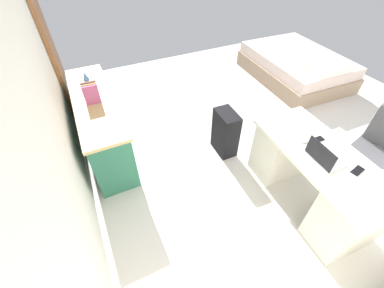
{
  "coord_description": "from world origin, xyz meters",
  "views": [
    {
      "loc": [
        -2.09,
        2.13,
        2.42
      ],
      "look_at": [
        -0.35,
        1.31,
        0.6
      ],
      "focal_mm": 23.2,
      "sensor_mm": 36.0,
      "label": 1
    }
  ],
  "objects_px": {
    "credenza": "(101,124)",
    "computer_mouse": "(306,140)",
    "bed": "(296,66)",
    "cell_phone_near_laptop": "(358,171)",
    "cell_phone_by_mouse": "(318,140)",
    "desk": "(312,178)",
    "figurine_small": "(85,76)",
    "laptop": "(323,157)",
    "office_chair": "(373,156)",
    "suitcase_black": "(225,133)"
  },
  "relations": [
    {
      "from": "credenza",
      "to": "computer_mouse",
      "type": "distance_m",
      "value": 2.46
    },
    {
      "from": "bed",
      "to": "cell_phone_near_laptop",
      "type": "height_order",
      "value": "cell_phone_near_laptop"
    },
    {
      "from": "credenza",
      "to": "cell_phone_by_mouse",
      "type": "xyz_separation_m",
      "value": [
        -1.67,
        -1.92,
        0.35
      ]
    },
    {
      "from": "bed",
      "to": "computer_mouse",
      "type": "distance_m",
      "value": 2.82
    },
    {
      "from": "cell_phone_by_mouse",
      "to": "credenza",
      "type": "bearing_deg",
      "value": 50.28
    },
    {
      "from": "desk",
      "to": "figurine_small",
      "type": "bearing_deg",
      "value": 37.87
    },
    {
      "from": "cell_phone_near_laptop",
      "to": "computer_mouse",
      "type": "bearing_deg",
      "value": 4.37
    },
    {
      "from": "computer_mouse",
      "to": "cell_phone_near_laptop",
      "type": "xyz_separation_m",
      "value": [
        -0.49,
        -0.14,
        -0.01
      ]
    },
    {
      "from": "credenza",
      "to": "laptop",
      "type": "xyz_separation_m",
      "value": [
        -1.9,
        -1.74,
        0.39
      ]
    },
    {
      "from": "office_chair",
      "to": "cell_phone_near_laptop",
      "type": "bearing_deg",
      "value": 105.6
    },
    {
      "from": "laptop",
      "to": "computer_mouse",
      "type": "relative_size",
      "value": 3.21
    },
    {
      "from": "laptop",
      "to": "computer_mouse",
      "type": "height_order",
      "value": "laptop"
    },
    {
      "from": "desk",
      "to": "laptop",
      "type": "relative_size",
      "value": 4.59
    },
    {
      "from": "suitcase_black",
      "to": "office_chair",
      "type": "bearing_deg",
      "value": -131.76
    },
    {
      "from": "bed",
      "to": "suitcase_black",
      "type": "bearing_deg",
      "value": 117.06
    },
    {
      "from": "desk",
      "to": "laptop",
      "type": "xyz_separation_m",
      "value": [
        -0.04,
        0.09,
        0.4
      ]
    },
    {
      "from": "office_chair",
      "to": "cell_phone_near_laptop",
      "type": "height_order",
      "value": "office_chair"
    },
    {
      "from": "bed",
      "to": "laptop",
      "type": "relative_size",
      "value": 6.11
    },
    {
      "from": "cell_phone_near_laptop",
      "to": "desk",
      "type": "bearing_deg",
      "value": 9.34
    },
    {
      "from": "credenza",
      "to": "cell_phone_near_laptop",
      "type": "relative_size",
      "value": 13.24
    },
    {
      "from": "office_chair",
      "to": "bed",
      "type": "height_order",
      "value": "office_chair"
    },
    {
      "from": "cell_phone_by_mouse",
      "to": "suitcase_black",
      "type": "bearing_deg",
      "value": 30.1
    },
    {
      "from": "cell_phone_by_mouse",
      "to": "office_chair",
      "type": "bearing_deg",
      "value": -108.7
    },
    {
      "from": "desk",
      "to": "suitcase_black",
      "type": "bearing_deg",
      "value": 20.4
    },
    {
      "from": "laptop",
      "to": "figurine_small",
      "type": "height_order",
      "value": "laptop"
    },
    {
      "from": "cell_phone_by_mouse",
      "to": "cell_phone_near_laptop",
      "type": "bearing_deg",
      "value": -177.43
    },
    {
      "from": "bed",
      "to": "suitcase_black",
      "type": "xyz_separation_m",
      "value": [
        -1.16,
        2.26,
        0.07
      ]
    },
    {
      "from": "desk",
      "to": "bed",
      "type": "relative_size",
      "value": 0.75
    },
    {
      "from": "computer_mouse",
      "to": "bed",
      "type": "bearing_deg",
      "value": -40.25
    },
    {
      "from": "office_chair",
      "to": "figurine_small",
      "type": "height_order",
      "value": "office_chair"
    },
    {
      "from": "cell_phone_near_laptop",
      "to": "laptop",
      "type": "bearing_deg",
      "value": 28.11
    },
    {
      "from": "office_chair",
      "to": "computer_mouse",
      "type": "distance_m",
      "value": 0.95
    },
    {
      "from": "bed",
      "to": "cell_phone_near_laptop",
      "type": "bearing_deg",
      "value": 145.01
    },
    {
      "from": "office_chair",
      "to": "bed",
      "type": "xyz_separation_m",
      "value": [
        2.32,
        -1.05,
        -0.18
      ]
    },
    {
      "from": "credenza",
      "to": "computer_mouse",
      "type": "bearing_deg",
      "value": -132.37
    },
    {
      "from": "office_chair",
      "to": "computer_mouse",
      "type": "bearing_deg",
      "value": 70.78
    },
    {
      "from": "laptop",
      "to": "figurine_small",
      "type": "xyz_separation_m",
      "value": [
        2.4,
        1.74,
        0.05
      ]
    },
    {
      "from": "desk",
      "to": "laptop",
      "type": "bearing_deg",
      "value": 116.01
    },
    {
      "from": "credenza",
      "to": "figurine_small",
      "type": "bearing_deg",
      "value": 0.18
    },
    {
      "from": "office_chair",
      "to": "bed",
      "type": "relative_size",
      "value": 0.48
    },
    {
      "from": "cell_phone_near_laptop",
      "to": "suitcase_black",
      "type": "bearing_deg",
      "value": 9.32
    },
    {
      "from": "office_chair",
      "to": "laptop",
      "type": "bearing_deg",
      "value": 87.72
    },
    {
      "from": "computer_mouse",
      "to": "cell_phone_near_laptop",
      "type": "relative_size",
      "value": 0.74
    },
    {
      "from": "desk",
      "to": "cell_phone_by_mouse",
      "type": "xyz_separation_m",
      "value": [
        0.18,
        -0.09,
        0.35
      ]
    },
    {
      "from": "credenza",
      "to": "figurine_small",
      "type": "distance_m",
      "value": 0.67
    },
    {
      "from": "figurine_small",
      "to": "cell_phone_near_laptop",
      "type": "bearing_deg",
      "value": -143.68
    },
    {
      "from": "figurine_small",
      "to": "office_chair",
      "type": "bearing_deg",
      "value": -132.68
    },
    {
      "from": "bed",
      "to": "figurine_small",
      "type": "xyz_separation_m",
      "value": [
        0.12,
        3.69,
        0.59
      ]
    },
    {
      "from": "suitcase_black",
      "to": "laptop",
      "type": "height_order",
      "value": "laptop"
    },
    {
      "from": "cell_phone_near_laptop",
      "to": "cell_phone_by_mouse",
      "type": "relative_size",
      "value": 1.0
    }
  ]
}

